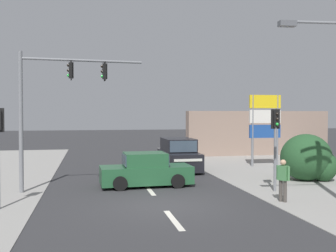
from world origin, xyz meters
name	(u,v)px	position (x,y,z in m)	size (l,w,h in m)	color
ground_plane	(162,206)	(0.00, 0.00, 0.00)	(140.00, 140.00, 0.00)	#303033
lane_dash_near	(174,220)	(0.00, -2.00, 0.00)	(0.20, 2.40, 0.01)	silver
lane_dash_mid	(150,190)	(0.00, 3.00, 0.00)	(0.20, 2.40, 0.01)	silver
lane_dash_far	(136,173)	(0.00, 8.00, 0.00)	(0.20, 2.40, 0.01)	silver
traffic_signal_mast	(53,96)	(-4.13, 3.55, 4.15)	(5.28, 0.59, 6.00)	slate
pedestal_signal_right_kerb	(275,136)	(5.22, 1.52, 2.42)	(0.44, 0.30, 3.56)	slate
shopping_plaza_sign	(265,120)	(8.44, 9.36, 2.98)	(2.10, 0.16, 4.60)	slate
roadside_bush	(309,159)	(8.20, 3.82, 1.11)	(2.70, 2.31, 2.35)	#234C28
shopfront_wall_far	(258,133)	(11.00, 16.00, 1.80)	(12.00, 1.00, 3.60)	gray
sedan_kerbside_parked	(146,171)	(-0.03, 4.00, 0.70)	(4.30, 2.01, 1.56)	#235633
suv_crossing_left	(179,155)	(2.65, 8.79, 0.88)	(2.07, 4.55, 1.90)	black
pedestrian_at_kerb	(283,178)	(4.59, -0.38, 0.93)	(0.37, 0.49, 1.63)	#47423D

